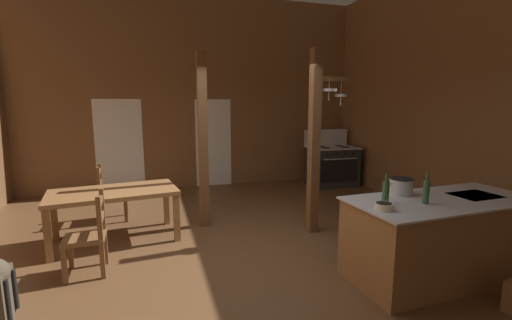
{
  "coord_description": "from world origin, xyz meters",
  "views": [
    {
      "loc": [
        -1.0,
        -3.93,
        1.94
      ],
      "look_at": [
        0.37,
        0.6,
        1.17
      ],
      "focal_mm": 24.05,
      "sensor_mm": 36.0,
      "label": 1
    }
  ],
  "objects_px": {
    "ladderback_chair_by_post": "(109,194)",
    "bottle_short_on_counter": "(426,191)",
    "kitchen_island": "(440,237)",
    "bottle_tall_on_counter": "(386,192)",
    "stove_range": "(332,165)",
    "dining_table": "(114,196)",
    "mixing_bowl_on_counter": "(384,206)",
    "ladderback_chair_near_window": "(89,236)",
    "stockpot_on_counter": "(401,186)"
  },
  "relations": [
    {
      "from": "stove_range",
      "to": "bottle_short_on_counter",
      "type": "xyz_separation_m",
      "value": [
        -1.37,
        -4.42,
        0.55
      ]
    },
    {
      "from": "stockpot_on_counter",
      "to": "stove_range",
      "type": "bearing_deg",
      "value": 71.28
    },
    {
      "from": "ladderback_chair_near_window",
      "to": "bottle_short_on_counter",
      "type": "bearing_deg",
      "value": -20.52
    },
    {
      "from": "ladderback_chair_near_window",
      "to": "bottle_short_on_counter",
      "type": "relative_size",
      "value": 2.84
    },
    {
      "from": "ladderback_chair_by_post",
      "to": "bottle_short_on_counter",
      "type": "xyz_separation_m",
      "value": [
        3.46,
        -3.22,
        0.58
      ]
    },
    {
      "from": "kitchen_island",
      "to": "ladderback_chair_by_post",
      "type": "xyz_separation_m",
      "value": [
        -3.8,
        3.12,
        0.0
      ]
    },
    {
      "from": "stove_range",
      "to": "dining_table",
      "type": "xyz_separation_m",
      "value": [
        -4.66,
        -2.17,
        0.17
      ]
    },
    {
      "from": "stove_range",
      "to": "bottle_tall_on_counter",
      "type": "xyz_separation_m",
      "value": [
        -1.77,
        -4.28,
        0.55
      ]
    },
    {
      "from": "stove_range",
      "to": "ladderback_chair_near_window",
      "type": "relative_size",
      "value": 1.39
    },
    {
      "from": "bottle_tall_on_counter",
      "to": "stockpot_on_counter",
      "type": "bearing_deg",
      "value": 32.19
    },
    {
      "from": "bottle_short_on_counter",
      "to": "stove_range",
      "type": "bearing_deg",
      "value": 72.73
    },
    {
      "from": "bottle_short_on_counter",
      "to": "mixing_bowl_on_counter",
      "type": "bearing_deg",
      "value": -174.79
    },
    {
      "from": "ladderback_chair_by_post",
      "to": "bottle_short_on_counter",
      "type": "bearing_deg",
      "value": -42.89
    },
    {
      "from": "stove_range",
      "to": "mixing_bowl_on_counter",
      "type": "bearing_deg",
      "value": -113.33
    },
    {
      "from": "stove_range",
      "to": "ladderback_chair_by_post",
      "type": "relative_size",
      "value": 1.39
    },
    {
      "from": "dining_table",
      "to": "ladderback_chair_near_window",
      "type": "relative_size",
      "value": 1.91
    },
    {
      "from": "stove_range",
      "to": "kitchen_island",
      "type": "bearing_deg",
      "value": -103.4
    },
    {
      "from": "stove_range",
      "to": "bottle_tall_on_counter",
      "type": "height_order",
      "value": "stove_range"
    },
    {
      "from": "dining_table",
      "to": "bottle_tall_on_counter",
      "type": "xyz_separation_m",
      "value": [
        2.89,
        -2.11,
        0.38
      ]
    },
    {
      "from": "stove_range",
      "to": "dining_table",
      "type": "bearing_deg",
      "value": -155.03
    },
    {
      "from": "ladderback_chair_near_window",
      "to": "stockpot_on_counter",
      "type": "distance_m",
      "value": 3.64
    },
    {
      "from": "kitchen_island",
      "to": "stove_range",
      "type": "relative_size",
      "value": 1.67
    },
    {
      "from": "ladderback_chair_near_window",
      "to": "ladderback_chair_by_post",
      "type": "height_order",
      "value": "same"
    },
    {
      "from": "mixing_bowl_on_counter",
      "to": "bottle_tall_on_counter",
      "type": "bearing_deg",
      "value": 49.99
    },
    {
      "from": "stove_range",
      "to": "bottle_short_on_counter",
      "type": "distance_m",
      "value": 4.66
    },
    {
      "from": "ladderback_chair_by_post",
      "to": "mixing_bowl_on_counter",
      "type": "relative_size",
      "value": 5.04
    },
    {
      "from": "ladderback_chair_by_post",
      "to": "ladderback_chair_near_window",
      "type": "bearing_deg",
      "value": -90.24
    },
    {
      "from": "ladderback_chair_near_window",
      "to": "mixing_bowl_on_counter",
      "type": "height_order",
      "value": "mixing_bowl_on_counter"
    },
    {
      "from": "stove_range",
      "to": "dining_table",
      "type": "relative_size",
      "value": 0.73
    },
    {
      "from": "ladderback_chair_by_post",
      "to": "kitchen_island",
      "type": "bearing_deg",
      "value": -39.37
    },
    {
      "from": "bottle_tall_on_counter",
      "to": "bottle_short_on_counter",
      "type": "height_order",
      "value": "bottle_short_on_counter"
    },
    {
      "from": "ladderback_chair_by_post",
      "to": "bottle_tall_on_counter",
      "type": "xyz_separation_m",
      "value": [
        3.06,
        -3.08,
        0.58
      ]
    },
    {
      "from": "mixing_bowl_on_counter",
      "to": "bottle_short_on_counter",
      "type": "distance_m",
      "value": 0.56
    },
    {
      "from": "stove_range",
      "to": "bottle_tall_on_counter",
      "type": "relative_size",
      "value": 4.11
    },
    {
      "from": "stove_range",
      "to": "bottle_short_on_counter",
      "type": "height_order",
      "value": "stove_range"
    },
    {
      "from": "ladderback_chair_by_post",
      "to": "mixing_bowl_on_counter",
      "type": "bearing_deg",
      "value": -48.31
    },
    {
      "from": "kitchen_island",
      "to": "dining_table",
      "type": "xyz_separation_m",
      "value": [
        -3.63,
        2.15,
        0.2
      ]
    },
    {
      "from": "dining_table",
      "to": "bottle_tall_on_counter",
      "type": "height_order",
      "value": "bottle_tall_on_counter"
    },
    {
      "from": "ladderback_chair_by_post",
      "to": "bottle_short_on_counter",
      "type": "height_order",
      "value": "bottle_short_on_counter"
    },
    {
      "from": "ladderback_chair_by_post",
      "to": "bottle_tall_on_counter",
      "type": "distance_m",
      "value": 4.38
    },
    {
      "from": "dining_table",
      "to": "ladderback_chair_near_window",
      "type": "height_order",
      "value": "ladderback_chair_near_window"
    },
    {
      "from": "stove_range",
      "to": "ladderback_chair_by_post",
      "type": "height_order",
      "value": "stove_range"
    },
    {
      "from": "stockpot_on_counter",
      "to": "bottle_tall_on_counter",
      "type": "height_order",
      "value": "bottle_tall_on_counter"
    },
    {
      "from": "bottle_tall_on_counter",
      "to": "ladderback_chair_near_window",
      "type": "bearing_deg",
      "value": 159.25
    },
    {
      "from": "kitchen_island",
      "to": "bottle_tall_on_counter",
      "type": "relative_size",
      "value": 6.86
    },
    {
      "from": "ladderback_chair_near_window",
      "to": "bottle_short_on_counter",
      "type": "height_order",
      "value": "bottle_short_on_counter"
    },
    {
      "from": "kitchen_island",
      "to": "stove_range",
      "type": "height_order",
      "value": "stove_range"
    },
    {
      "from": "stove_range",
      "to": "mixing_bowl_on_counter",
      "type": "height_order",
      "value": "stove_range"
    },
    {
      "from": "stove_range",
      "to": "ladderback_chair_near_window",
      "type": "xyz_separation_m",
      "value": [
        -4.84,
        -3.12,
        -0.03
      ]
    },
    {
      "from": "kitchen_island",
      "to": "stove_range",
      "type": "distance_m",
      "value": 4.44
    }
  ]
}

